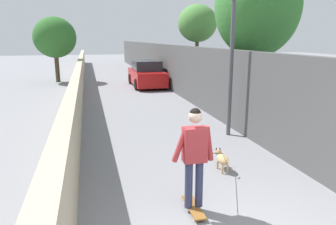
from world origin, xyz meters
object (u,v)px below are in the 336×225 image
tree_right_near (197,24)px  dog (222,159)px  tree_right_far (257,7)px  car_near (147,74)px  skateboard (193,207)px  lamp_post (233,35)px  person_skateboarder (195,151)px  tree_left_mid (55,38)px

tree_right_near → dog: bearing=164.0°
tree_right_far → car_near: 9.11m
tree_right_far → car_near: (8.15, 2.50, -3.19)m
skateboard → dog: bearing=-38.4°
tree_right_far → lamp_post: size_ratio=1.34×
lamp_post → tree_right_near: bearing=-12.0°
person_skateboarder → skateboard: bearing=20.6°
tree_right_near → tree_right_far: (-5.50, -0.28, 0.36)m
person_skateboarder → car_near: 14.24m
tree_right_near → tree_right_far: size_ratio=0.79×
tree_right_near → dog: (-10.03, 2.88, -3.27)m
lamp_post → dog: (-2.41, 1.26, -2.63)m
tree_right_far → lamp_post: (-2.12, 1.90, -0.99)m
lamp_post → skateboard: (-3.84, 2.40, -2.84)m
skateboard → tree_right_far: bearing=-35.8°
dog → lamp_post: bearing=-27.6°
tree_right_near → car_near: (2.65, 2.22, -2.83)m
tree_right_near → car_near: 4.47m
car_near → tree_right_far: bearing=-162.9°
tree_right_far → person_skateboarder: tree_right_far is taller
tree_right_far → dog: tree_right_far is taller
lamp_post → person_skateboarder: size_ratio=2.50×
tree_left_mid → person_skateboarder: size_ratio=2.46×
lamp_post → dog: bearing=152.4°
lamp_post → person_skateboarder: bearing=148.0°
skateboard → person_skateboarder: person_skateboarder is taller
tree_right_near → skateboard: (-11.47, 4.02, -3.48)m
lamp_post → car_near: lamp_post is taller
lamp_post → car_near: 10.53m
person_skateboarder → car_near: (14.12, -1.80, -0.36)m
person_skateboarder → tree_left_mid: bearing=11.5°
tree_right_near → car_near: size_ratio=1.10×
tree_right_near → car_near: tree_right_near is taller
tree_left_mid → tree_right_far: 13.96m
car_near → skateboard: bearing=172.7°
person_skateboarder → dog: bearing=-38.4°
tree_left_mid → car_near: (-3.35, -5.34, -2.14)m
tree_left_mid → person_skateboarder: (-17.47, -3.54, -1.78)m
tree_right_near → lamp_post: 7.82m
tree_left_mid → skateboard: size_ratio=5.19×
person_skateboarder → dog: size_ratio=0.96×
lamp_post → dog: size_ratio=2.40×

